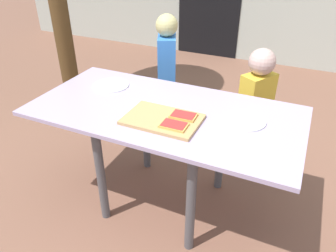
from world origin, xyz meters
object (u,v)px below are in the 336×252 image
at_px(pizza_slice_far_right, 183,116).
at_px(child_left, 167,71).
at_px(plate_white_left, 111,85).
at_px(child_right, 256,100).
at_px(dining_table, 164,122).
at_px(cutting_board, 163,119).
at_px(plate_white_right, 244,120).
at_px(pizza_slice_near_right, 174,125).

height_order(pizza_slice_far_right, child_left, child_left).
relative_size(plate_white_left, child_right, 0.25).
bearing_deg(dining_table, pizza_slice_far_right, -23.93).
bearing_deg(child_right, cutting_board, -114.66).
bearing_deg(plate_white_right, pizza_slice_far_right, -158.26).
bearing_deg(dining_table, child_right, 58.67).
bearing_deg(plate_white_right, cutting_board, -156.00).
relative_size(cutting_board, child_left, 0.38).
relative_size(cutting_board, pizza_slice_far_right, 2.86).
height_order(pizza_slice_near_right, child_right, child_right).
height_order(dining_table, pizza_slice_far_right, pizza_slice_far_right).
bearing_deg(dining_table, plate_white_left, 162.13).
bearing_deg(pizza_slice_near_right, child_right, 72.10).
relative_size(cutting_board, plate_white_right, 1.74).
bearing_deg(plate_white_left, dining_table, -17.87).
relative_size(dining_table, plate_white_right, 6.67).
xyz_separation_m(plate_white_right, child_left, (-0.79, 0.71, -0.10)).
distance_m(pizza_slice_near_right, plate_white_left, 0.69).
bearing_deg(cutting_board, plate_white_right, 24.00).
height_order(plate_white_right, child_left, child_left).
relative_size(dining_table, child_left, 1.46).
bearing_deg(child_right, plate_white_right, -86.64).
xyz_separation_m(pizza_slice_far_right, plate_white_right, (0.31, 0.12, -0.02)).
bearing_deg(pizza_slice_far_right, child_right, 70.06).
bearing_deg(pizza_slice_near_right, child_left, 116.68).
relative_size(cutting_board, plate_white_left, 1.74).
bearing_deg(plate_white_left, pizza_slice_near_right, -28.61).
distance_m(plate_white_right, plate_white_left, 0.93).
height_order(pizza_slice_near_right, plate_white_right, pizza_slice_near_right).
distance_m(child_left, child_right, 0.76).
height_order(plate_white_left, child_left, child_left).
distance_m(dining_table, cutting_board, 0.16).
xyz_separation_m(dining_table, plate_white_right, (0.46, 0.06, 0.09)).
height_order(pizza_slice_near_right, child_left, child_left).
distance_m(pizza_slice_far_right, child_left, 0.97).
height_order(dining_table, plate_white_left, plate_white_left).
distance_m(cutting_board, child_right, 0.91).
height_order(plate_white_right, plate_white_left, same).
distance_m(dining_table, plate_white_left, 0.50).
height_order(dining_table, plate_white_right, plate_white_right).
distance_m(cutting_board, pizza_slice_far_right, 0.12).
bearing_deg(cutting_board, child_left, 113.30).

